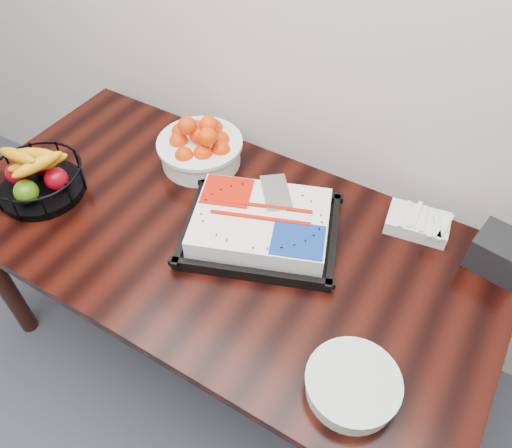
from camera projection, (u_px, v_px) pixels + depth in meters
The scene contains 7 objects.
table at pixel (220, 250), 1.68m from camera, with size 1.80×0.90×0.75m.
cake_tray at pixel (261, 225), 1.58m from camera, with size 0.58×0.52×0.10m.
tangerine_bowl at pixel (200, 144), 1.79m from camera, with size 0.31×0.31×0.20m.
fruit_basket at pixel (38, 178), 1.70m from camera, with size 0.31×0.31×0.16m.
plate_stack at pixel (352, 385), 1.24m from camera, with size 0.24×0.24×0.06m.
fork_bag at pixel (418, 223), 1.61m from camera, with size 0.21×0.16×0.06m.
napkin_box at pixel (501, 253), 1.49m from camera, with size 0.16×0.14×0.11m, color black.
Camera 1 is at (0.66, 1.15, 1.97)m, focal length 35.00 mm.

